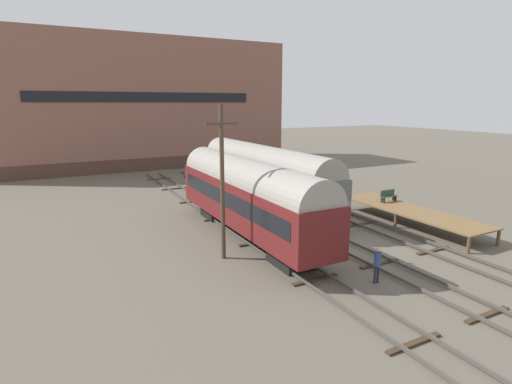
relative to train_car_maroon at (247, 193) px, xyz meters
The scene contains 11 objects.
ground_plane 6.79m from the train_car_maroon, 46.17° to the right, with size 200.00×200.00×0.00m, color #60594C.
track_left 5.22m from the train_car_maroon, 90.00° to the right, with size 2.60×60.00×0.26m.
track_middle 6.73m from the train_car_maroon, 46.17° to the right, with size 2.60×60.00×0.26m.
track_right 9.98m from the train_car_maroon, 27.52° to the right, with size 2.60×60.00×0.26m.
train_car_maroon is the anchor object (origin of this frame).
train_car_grey 7.13m from the train_car_maroon, 53.38° to the left, with size 2.99×17.99×5.22m.
station_platform 11.95m from the train_car_maroon, 15.22° to the right, with size 3.12×11.30×1.11m.
bench 11.87m from the train_car_maroon, ahead, with size 1.40×0.40×0.91m.
person_worker 9.51m from the train_car_maroon, 74.73° to the right, with size 0.32×0.32×1.83m.
utility_pole 4.16m from the train_car_maroon, 136.80° to the right, with size 1.80×0.24×8.50m.
warehouse_building 34.74m from the train_car_maroon, 88.92° to the left, with size 38.92×10.78×16.75m.
Camera 1 is at (-15.28, -17.72, 8.54)m, focal length 28.00 mm.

